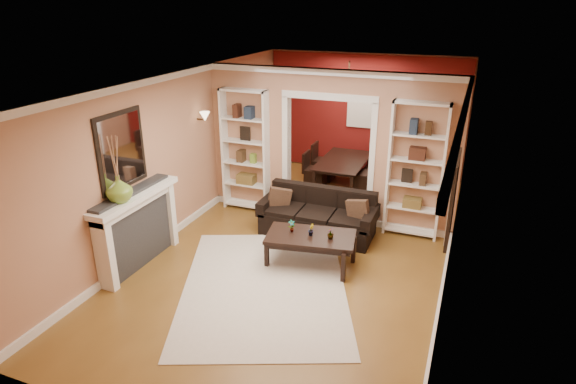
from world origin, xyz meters
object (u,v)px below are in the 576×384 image
at_px(sofa, 318,213).
at_px(dining_table, 344,174).
at_px(bookshelf_left, 246,151).
at_px(coffee_table, 310,250).
at_px(fireplace, 139,230).
at_px(bookshelf_right, 416,171).

relative_size(sofa, dining_table, 1.15).
xyz_separation_m(bookshelf_left, dining_table, (1.44, 1.79, -0.85)).
distance_m(sofa, dining_table, 2.37).
distance_m(coffee_table, fireplace, 2.58).
bearing_deg(bookshelf_left, fireplace, -102.05).
distance_m(coffee_table, bookshelf_right, 2.23).
bearing_deg(fireplace, dining_table, 65.33).
height_order(sofa, coffee_table, sofa).
height_order(bookshelf_right, fireplace, bookshelf_right).
relative_size(sofa, bookshelf_left, 0.86).
bearing_deg(bookshelf_left, dining_table, 51.07).
distance_m(sofa, fireplace, 2.91).
bearing_deg(sofa, fireplace, -137.87).
bearing_deg(bookshelf_left, coffee_table, -41.01).
relative_size(bookshelf_left, fireplace, 1.35).
bearing_deg(coffee_table, fireplace, -168.47).
bearing_deg(bookshelf_right, bookshelf_left, 180.00).
xyz_separation_m(bookshelf_left, fireplace, (-0.54, -2.53, -0.57)).
distance_m(fireplace, dining_table, 4.76).
xyz_separation_m(coffee_table, fireplace, (-2.38, -0.93, 0.33)).
relative_size(bookshelf_right, fireplace, 1.35).
bearing_deg(fireplace, bookshelf_right, 34.80).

